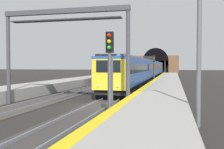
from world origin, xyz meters
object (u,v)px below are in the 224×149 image
Objects in this scene: train_main_approaching at (148,69)px; railway_signal_far at (165,66)px; railway_signal_mid at (154,66)px; train_adjacent_platform at (126,69)px; railway_signal_near at (110,68)px; catenary_mast_far at (198,47)px; overhead_signal_gantry at (65,32)px.

railway_signal_far is (38.14, -1.94, 0.53)m from train_main_approaching.
train_main_approaching is 13.75× the size of railway_signal_mid.
train_adjacent_platform reaches higher than railway_signal_near.
catenary_mast_far reaches higher than train_main_approaching.
train_adjacent_platform is 44.21m from catenary_mast_far.
train_main_approaching is at bearing -169.07° from railway_signal_mid.
railway_signal_near is at bearing -135.82° from overhead_signal_gantry.
railway_signal_mid is at bearing -180.00° from railway_signal_near.
railway_signal_mid is (-14.15, -7.13, 0.61)m from train_adjacent_platform.
catenary_mast_far is (-38.57, -6.20, 1.58)m from train_main_approaching.
overhead_signal_gantry is (-34.12, 2.60, 3.15)m from train_main_approaching.
railway_signal_near is 4.37m from catenary_mast_far.
catenary_mast_far reaches higher than railway_signal_near.
train_adjacent_platform is at bearing -128.29° from train_main_approaching.
train_main_approaching is 38.84m from railway_signal_near.
train_main_approaching is 13.52× the size of railway_signal_far.
train_main_approaching is 13.63× the size of railway_signal_near.
train_adjacent_platform is at bearing 3.89° from overhead_signal_gantry.
railway_signal_near is at bearing 0.00° from railway_signal_mid.
catenary_mast_far is (-42.69, -11.39, 1.61)m from train_adjacent_platform.
overhead_signal_gantry is at bearing 63.16° from catenary_mast_far.
railway_signal_near is at bearing 92.93° from catenary_mast_far.
railway_signal_near is 0.48× the size of overhead_signal_gantry.
train_main_approaching is at bearing -4.35° from overhead_signal_gantry.
train_main_approaching reaches higher than train_adjacent_platform.
overhead_signal_gantry reaches higher than train_adjacent_platform.
train_main_approaching reaches higher than railway_signal_near.
railway_signal_far is at bearing 3.18° from catenary_mast_far.
railway_signal_mid is at bearing 0.00° from railway_signal_far.
catenary_mast_far is (-28.54, -4.26, 1.00)m from railway_signal_mid.
railway_signal_near is (-42.91, -7.13, 0.63)m from train_adjacent_platform.
railway_signal_mid is at bearing 11.03° from train_main_approaching.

